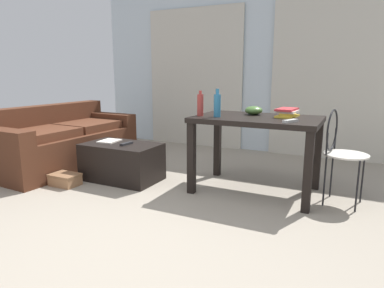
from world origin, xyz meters
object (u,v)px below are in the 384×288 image
(couch, at_px, (63,142))
(bottle_far, at_px, (200,105))
(coffee_table, at_px, (122,162))
(bottle_near, at_px, (217,105))
(book_stack, at_px, (287,113))
(magazine, at_px, (109,141))
(bowl, at_px, (254,110))
(tv_remote_on_table, at_px, (290,121))
(craft_table, at_px, (257,128))
(shoebox, at_px, (65,179))
(tv_remote_primary, at_px, (127,144))
(wire_chair, at_px, (339,146))

(couch, relative_size, bottle_far, 7.43)
(coffee_table, height_order, bottle_near, bottle_near)
(coffee_table, height_order, bottle_far, bottle_far)
(bottle_near, xyz_separation_m, book_stack, (0.62, 0.31, -0.08))
(magazine, bearing_deg, couch, 168.17)
(bowl, height_order, tv_remote_on_table, bowl)
(craft_table, relative_size, shoebox, 3.98)
(magazine, bearing_deg, bowl, 9.46)
(bottle_far, xyz_separation_m, bowl, (0.45, 0.34, -0.07))
(tv_remote_primary, xyz_separation_m, magazine, (-0.28, 0.05, -0.00))
(tv_remote_primary, bearing_deg, bottle_far, 14.24)
(bowl, relative_size, magazine, 0.75)
(couch, distance_m, tv_remote_primary, 1.14)
(magazine, xyz_separation_m, shoebox, (-0.23, -0.47, -0.36))
(craft_table, relative_size, tv_remote_on_table, 7.19)
(coffee_table, xyz_separation_m, tv_remote_on_table, (1.81, 0.06, 0.57))
(couch, xyz_separation_m, magazine, (0.84, -0.09, 0.11))
(bottle_near, xyz_separation_m, shoebox, (-1.53, -0.55, -0.82))
(wire_chair, bearing_deg, couch, -176.72)
(wire_chair, height_order, magazine, wire_chair)
(book_stack, relative_size, tv_remote_on_table, 1.83)
(bowl, relative_size, tv_remote_primary, 1.08)
(bottle_near, relative_size, book_stack, 0.89)
(tv_remote_primary, distance_m, shoebox, 0.76)
(bottle_near, height_order, magazine, bottle_near)
(book_stack, relative_size, tv_remote_primary, 1.84)
(bottle_far, distance_m, tv_remote_on_table, 0.91)
(tv_remote_on_table, relative_size, shoebox, 0.55)
(coffee_table, relative_size, wire_chair, 0.97)
(craft_table, distance_m, bottle_far, 0.61)
(bottle_near, bearing_deg, craft_table, 27.85)
(tv_remote_primary, bearing_deg, craft_table, 18.11)
(bottle_near, distance_m, magazine, 1.38)
(wire_chair, relative_size, bottle_far, 3.46)
(wire_chair, height_order, book_stack, wire_chair)
(wire_chair, distance_m, tv_remote_primary, 2.15)
(bottle_far, xyz_separation_m, shoebox, (-1.34, -0.55, -0.81))
(coffee_table, relative_size, tv_remote_on_table, 5.05)
(bowl, bearing_deg, wire_chair, -9.05)
(book_stack, distance_m, tv_remote_primary, 1.73)
(craft_table, bearing_deg, book_stack, 24.30)
(craft_table, height_order, bottle_far, bottle_far)
(craft_table, height_order, wire_chair, wire_chair)
(tv_remote_primary, bearing_deg, couch, 177.60)
(craft_table, distance_m, wire_chair, 0.77)
(wire_chair, distance_m, bottle_near, 1.18)
(shoebox, bearing_deg, bottle_far, 22.45)
(coffee_table, relative_size, book_stack, 2.76)
(craft_table, distance_m, shoebox, 2.10)
(tv_remote_primary, xyz_separation_m, shoebox, (-0.51, -0.42, -0.36))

